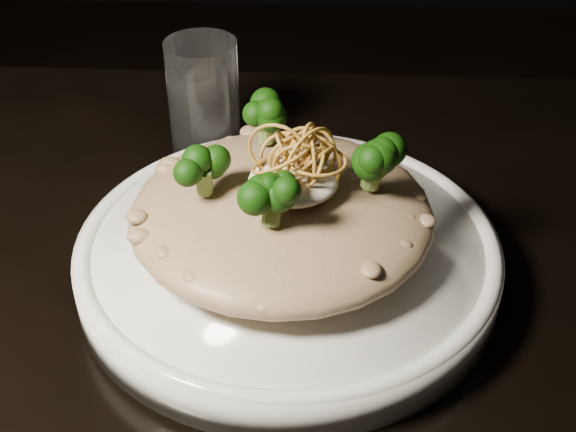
# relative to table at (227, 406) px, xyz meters

# --- Properties ---
(table) EXTENTS (1.10, 0.80, 0.75)m
(table) POSITION_rel_table_xyz_m (0.00, 0.00, 0.00)
(table) COLOR black
(table) RESTS_ON ground
(plate) EXTENTS (0.31, 0.31, 0.03)m
(plate) POSITION_rel_table_xyz_m (0.04, 0.06, 0.10)
(plate) COLOR white
(plate) RESTS_ON table
(risotto) EXTENTS (0.22, 0.22, 0.05)m
(risotto) POSITION_rel_table_xyz_m (0.04, 0.06, 0.14)
(risotto) COLOR brown
(risotto) RESTS_ON plate
(broccoli) EXTENTS (0.14, 0.14, 0.05)m
(broccoli) POSITION_rel_table_xyz_m (0.04, 0.06, 0.19)
(broccoli) COLOR black
(broccoli) RESTS_ON risotto
(cheese) EXTENTS (0.06, 0.06, 0.02)m
(cheese) POSITION_rel_table_xyz_m (0.05, 0.05, 0.17)
(cheese) COLOR silver
(cheese) RESTS_ON risotto
(shallots) EXTENTS (0.06, 0.06, 0.04)m
(shallots) POSITION_rel_table_xyz_m (0.05, 0.06, 0.20)
(shallots) COLOR olive
(shallots) RESTS_ON cheese
(drinking_glass) EXTENTS (0.07, 0.07, 0.11)m
(drinking_glass) POSITION_rel_table_xyz_m (-0.04, 0.23, 0.14)
(drinking_glass) COLOR white
(drinking_glass) RESTS_ON table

